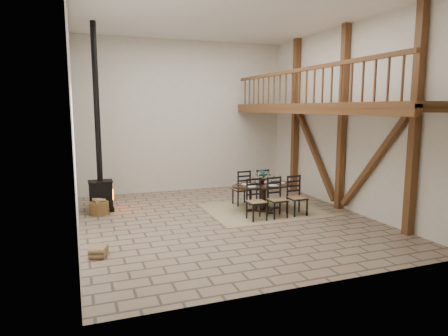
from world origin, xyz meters
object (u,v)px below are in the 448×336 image
object	(u,v)px
dining_table	(265,197)
log_stack	(99,251)
log_basket	(99,207)
wood_stove	(100,170)

from	to	relation	value
dining_table	log_stack	xyz separation A→B (m)	(-4.42, -1.89, -0.31)
log_basket	wood_stove	bearing A→B (deg)	77.25
wood_stove	log_stack	distance (m)	3.68
dining_table	wood_stove	size ratio (longest dim) A/B	0.40
log_basket	log_stack	bearing A→B (deg)	-93.29
log_stack	dining_table	bearing A→B (deg)	23.13
wood_stove	log_basket	xyz separation A→B (m)	(-0.08, -0.35, -0.94)
dining_table	log_basket	size ratio (longest dim) A/B	3.94
log_basket	log_stack	distance (m)	3.17
dining_table	log_basket	bearing A→B (deg)	161.51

